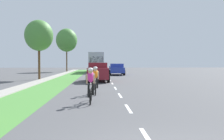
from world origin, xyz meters
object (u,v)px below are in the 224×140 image
object	(u,v)px
pickup_blue	(116,69)
bus_silver	(96,61)
cyclist_lead	(91,85)
street_tree_far	(67,40)
street_tree_near	(39,36)
cyclist_trailing	(95,80)
suv_maroon	(98,71)

from	to	relation	value
pickup_blue	bus_silver	distance (m)	10.30
cyclist_lead	street_tree_far	bearing A→B (deg)	99.10
street_tree_far	pickup_blue	bearing A→B (deg)	-55.64
street_tree_far	bus_silver	bearing A→B (deg)	-27.93
cyclist_lead	pickup_blue	distance (m)	24.12
pickup_blue	street_tree_near	bearing A→B (deg)	-134.51
cyclist_trailing	bus_silver	xyz separation A→B (m)	(-0.23, 30.81, 1.17)
suv_maroon	bus_silver	world-z (taller)	bus_silver
cyclist_lead	pickup_blue	xyz separation A→B (m)	(2.92, 23.94, 0.02)
bus_silver	street_tree_near	size ratio (longest dim) A/B	1.85
cyclist_trailing	suv_maroon	xyz separation A→B (m)	(0.11, 9.35, 0.14)
cyclist_trailing	street_tree_near	xyz separation A→B (m)	(-6.08, 12.04, 3.81)
cyclist_trailing	pickup_blue	world-z (taller)	pickup_blue
bus_silver	street_tree_far	bearing A→B (deg)	152.07
cyclist_trailing	street_tree_far	distance (m)	34.85
cyclist_lead	suv_maroon	world-z (taller)	suv_maroon
suv_maroon	street_tree_near	xyz separation A→B (m)	(-6.18, 2.70, 3.67)
suv_maroon	pickup_blue	size ratio (longest dim) A/B	0.92
bus_silver	suv_maroon	bearing A→B (deg)	-89.09
cyclist_lead	bus_silver	size ratio (longest dim) A/B	0.15
suv_maroon	cyclist_lead	bearing A→B (deg)	-91.32
cyclist_lead	suv_maroon	bearing A→B (deg)	88.68
suv_maroon	street_tree_far	size ratio (longest dim) A/B	0.56
cyclist_trailing	cyclist_lead	bearing A→B (deg)	-93.43
cyclist_lead	bus_silver	bearing A→B (deg)	90.10
pickup_blue	bus_silver	world-z (taller)	bus_silver
bus_silver	street_tree_far	size ratio (longest dim) A/B	1.38
cyclist_trailing	street_tree_near	world-z (taller)	street_tree_near
suv_maroon	street_tree_far	world-z (taller)	street_tree_far
cyclist_trailing	bus_silver	size ratio (longest dim) A/B	0.15
cyclist_lead	street_tree_far	xyz separation A→B (m)	(-5.90, 36.83, 5.34)
cyclist_lead	street_tree_near	size ratio (longest dim) A/B	0.27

